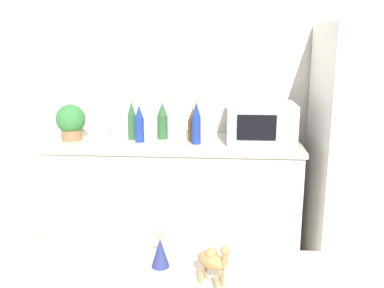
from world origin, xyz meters
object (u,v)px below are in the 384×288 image
at_px(back_bottle_3, 139,124).
at_px(refrigerator, 383,153).
at_px(camel_figurine, 213,260).
at_px(back_bottle_2, 196,123).
at_px(back_bottle_0, 132,121).
at_px(wise_man_figurine_blue, 160,250).
at_px(potted_plant, 71,121).
at_px(back_bottle_4, 162,121).
at_px(microwave, 261,123).
at_px(back_bottle_1, 193,125).
at_px(paper_towel_roll, 101,124).

bearing_deg(back_bottle_3, refrigerator, -1.25).
bearing_deg(camel_figurine, back_bottle_2, 95.00).
xyz_separation_m(back_bottle_0, back_bottle_2, (0.48, -0.10, 0.01)).
height_order(camel_figurine, wise_man_figurine_blue, camel_figurine).
relative_size(potted_plant, back_bottle_4, 0.94).
bearing_deg(refrigerator, microwave, 172.87).
distance_m(potted_plant, camel_figurine, 2.21).
bearing_deg(wise_man_figurine_blue, back_bottle_4, 97.79).
bearing_deg(potted_plant, refrigerator, -1.68).
distance_m(back_bottle_3, back_bottle_4, 0.19).
xyz_separation_m(refrigerator, camel_figurine, (-1.13, -1.86, 0.18)).
relative_size(back_bottle_4, wise_man_figurine_blue, 2.20).
height_order(back_bottle_2, camel_figurine, back_bottle_2).
bearing_deg(back_bottle_0, back_bottle_1, -1.95).
bearing_deg(camel_figurine, back_bottle_3, 106.80).
relative_size(potted_plant, back_bottle_2, 0.84).
height_order(microwave, camel_figurine, microwave).
height_order(back_bottle_0, back_bottle_3, back_bottle_0).
height_order(refrigerator, paper_towel_roll, refrigerator).
height_order(back_bottle_1, back_bottle_2, back_bottle_2).
relative_size(microwave, back_bottle_1, 1.94).
bearing_deg(potted_plant, back_bottle_0, 6.03).
bearing_deg(back_bottle_4, refrigerator, -5.71).
distance_m(potted_plant, microwave, 1.38).
distance_m(camel_figurine, wise_man_figurine_blue, 0.18).
bearing_deg(back_bottle_2, refrigerator, -0.30).
bearing_deg(wise_man_figurine_blue, back_bottle_0, 104.40).
height_order(back_bottle_3, back_bottle_4, back_bottle_4).
relative_size(refrigerator, paper_towel_roll, 6.71).
distance_m(back_bottle_2, back_bottle_3, 0.41).
bearing_deg(back_bottle_0, back_bottle_2, -12.32).
distance_m(refrigerator, wise_man_figurine_blue, 2.20).
relative_size(back_bottle_1, wise_man_figurine_blue, 1.94).
bearing_deg(back_bottle_2, camel_figurine, -85.00).
relative_size(back_bottle_1, back_bottle_2, 0.80).
relative_size(paper_towel_roll, back_bottle_2, 0.84).
height_order(refrigerator, camel_figurine, refrigerator).
height_order(refrigerator, microwave, refrigerator).
distance_m(refrigerator, back_bottle_3, 1.71).
height_order(microwave, back_bottle_1, microwave).
relative_size(back_bottle_2, back_bottle_3, 1.13).
bearing_deg(camel_figurine, potted_plant, 119.38).
bearing_deg(back_bottle_1, back_bottle_3, -171.15).
bearing_deg(camel_figurine, wise_man_figurine_blue, 151.14).
xyz_separation_m(paper_towel_roll, camel_figurine, (0.85, -1.89, 0.00)).
distance_m(refrigerator, back_bottle_0, 1.78).
xyz_separation_m(microwave, back_bottle_3, (-0.87, -0.07, -0.01)).
bearing_deg(paper_towel_roll, back_bottle_1, 5.43).
bearing_deg(camel_figurine, paper_towel_roll, 114.26).
relative_size(back_bottle_0, back_bottle_1, 1.18).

